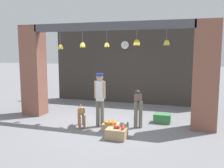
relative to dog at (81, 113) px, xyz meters
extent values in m
plane|color=slate|center=(0.61, 0.60, -0.44)|extent=(60.00, 60.00, 0.00)
cube|color=#38332D|center=(0.61, 3.83, 1.12)|extent=(6.97, 0.12, 3.12)
cube|color=brown|center=(-2.22, 0.90, 1.12)|extent=(0.70, 0.60, 3.12)
cube|color=brown|center=(3.45, 0.90, 1.12)|extent=(0.70, 0.60, 3.12)
cube|color=#4C4C51|center=(0.61, 0.72, 2.56)|extent=(5.07, 0.24, 0.24)
cylinder|color=#B2AD99|center=(-1.06, 0.75, 2.23)|extent=(0.01, 0.01, 0.42)
ellipsoid|color=yellow|center=(-1.02, 0.75, 1.94)|extent=(0.12, 0.06, 0.18)
ellipsoid|color=yellow|center=(-1.06, 0.79, 1.94)|extent=(0.06, 0.12, 0.18)
ellipsoid|color=yellow|center=(-1.11, 0.75, 1.94)|extent=(0.12, 0.06, 0.18)
ellipsoid|color=yellow|center=(-1.06, 0.71, 1.94)|extent=(0.06, 0.12, 0.18)
cylinder|color=#B2AD99|center=(-0.26, 0.73, 2.26)|extent=(0.01, 0.01, 0.35)
ellipsoid|color=yellow|center=(-0.21, 0.73, 2.00)|extent=(0.12, 0.07, 0.19)
ellipsoid|color=yellow|center=(-0.23, 0.77, 2.00)|extent=(0.10, 0.12, 0.20)
ellipsoid|color=yellow|center=(-0.28, 0.77, 2.00)|extent=(0.10, 0.12, 0.20)
ellipsoid|color=yellow|center=(-0.30, 0.73, 2.00)|extent=(0.12, 0.07, 0.19)
ellipsoid|color=yellow|center=(-0.28, 0.69, 2.00)|extent=(0.10, 0.12, 0.20)
ellipsoid|color=yellow|center=(-0.23, 0.69, 2.00)|extent=(0.10, 0.12, 0.20)
cylinder|color=#B2AD99|center=(0.58, 0.67, 2.26)|extent=(0.01, 0.01, 0.37)
ellipsoid|color=yellow|center=(0.62, 0.67, 2.00)|extent=(0.11, 0.06, 0.16)
ellipsoid|color=yellow|center=(0.58, 0.71, 2.00)|extent=(0.06, 0.11, 0.16)
ellipsoid|color=yellow|center=(0.54, 0.67, 2.00)|extent=(0.11, 0.06, 0.16)
ellipsoid|color=yellow|center=(0.58, 0.63, 2.00)|extent=(0.06, 0.11, 0.16)
cylinder|color=#B2AD99|center=(1.49, 0.72, 2.30)|extent=(0.01, 0.01, 0.29)
ellipsoid|color=yellow|center=(1.54, 0.72, 2.06)|extent=(0.13, 0.07, 0.20)
ellipsoid|color=yellow|center=(1.52, 0.76, 2.06)|extent=(0.11, 0.12, 0.21)
ellipsoid|color=yellow|center=(1.47, 0.76, 2.06)|extent=(0.11, 0.12, 0.21)
ellipsoid|color=yellow|center=(1.44, 0.72, 2.06)|extent=(0.13, 0.07, 0.20)
ellipsoid|color=yellow|center=(1.47, 0.68, 2.06)|extent=(0.11, 0.12, 0.21)
ellipsoid|color=yellow|center=(1.52, 0.68, 2.06)|extent=(0.11, 0.12, 0.21)
cylinder|color=#B2AD99|center=(2.36, 0.71, 2.28)|extent=(0.01, 0.01, 0.31)
ellipsoid|color=yellow|center=(2.40, 0.71, 2.05)|extent=(0.11, 0.06, 0.17)
ellipsoid|color=yellow|center=(2.36, 0.75, 2.05)|extent=(0.06, 0.11, 0.17)
ellipsoid|color=yellow|center=(2.32, 0.71, 2.05)|extent=(0.11, 0.06, 0.17)
ellipsoid|color=yellow|center=(2.36, 0.67, 2.05)|extent=(0.06, 0.11, 0.17)
ellipsoid|color=#9E7042|center=(-0.02, 0.03, 0.05)|extent=(0.47, 0.60, 0.22)
cylinder|color=#9E7042|center=(0.15, -0.13, -0.25)|extent=(0.07, 0.07, 0.39)
cylinder|color=#9E7042|center=(0.03, -0.19, -0.25)|extent=(0.07, 0.07, 0.39)
cylinder|color=#9E7042|center=(-0.06, 0.25, -0.25)|extent=(0.07, 0.07, 0.39)
cylinder|color=#9E7042|center=(-0.18, 0.18, -0.25)|extent=(0.07, 0.07, 0.39)
ellipsoid|color=#9E7042|center=(0.13, -0.24, 0.10)|extent=(0.23, 0.25, 0.15)
cone|color=brown|center=(0.17, -0.22, 0.18)|extent=(0.05, 0.05, 0.06)
cone|color=brown|center=(0.09, -0.26, 0.18)|extent=(0.05, 0.05, 0.06)
cylinder|color=#9E7042|center=(-0.16, 0.30, 0.07)|extent=(0.12, 0.18, 0.23)
cylinder|color=#6B665B|center=(0.58, 0.22, -0.05)|extent=(0.11, 0.11, 0.79)
cylinder|color=#6B665B|center=(0.44, 0.22, -0.05)|extent=(0.11, 0.11, 0.79)
cube|color=white|center=(0.51, 0.22, 0.65)|extent=(0.20, 0.18, 0.59)
cylinder|color=tan|center=(0.65, 0.23, 0.68)|extent=(0.06, 0.06, 0.52)
cylinder|color=tan|center=(0.37, 0.22, 0.68)|extent=(0.06, 0.06, 0.52)
sphere|color=tan|center=(0.51, 0.22, 1.04)|extent=(0.20, 0.20, 0.20)
cylinder|color=#234299|center=(0.51, 0.22, 1.13)|extent=(0.21, 0.21, 0.07)
cube|color=#234299|center=(0.51, 0.12, 1.10)|extent=(0.18, 0.12, 0.01)
cylinder|color=#6B665B|center=(1.56, 0.42, -0.04)|extent=(0.11, 0.11, 0.79)
cylinder|color=#6B665B|center=(1.69, 0.45, -0.04)|extent=(0.11, 0.11, 0.79)
cube|color=brown|center=(1.56, 0.70, 0.43)|extent=(0.36, 0.62, 0.31)
sphere|color=black|center=(1.47, 1.06, 0.50)|extent=(0.19, 0.19, 0.19)
cube|color=tan|center=(0.94, -0.04, -0.34)|extent=(0.45, 0.36, 0.20)
sphere|color=orange|center=(0.97, -0.17, -0.20)|extent=(0.09, 0.09, 0.09)
sphere|color=orange|center=(0.88, -0.17, -0.20)|extent=(0.09, 0.09, 0.09)
sphere|color=orange|center=(0.81, -0.12, -0.20)|extent=(0.09, 0.09, 0.09)
sphere|color=orange|center=(0.98, 0.06, -0.20)|extent=(0.09, 0.09, 0.09)
sphere|color=orange|center=(1.08, -0.10, -0.20)|extent=(0.09, 0.09, 0.09)
sphere|color=orange|center=(1.00, -0.03, -0.20)|extent=(0.09, 0.09, 0.09)
sphere|color=orange|center=(0.91, -0.06, -0.20)|extent=(0.09, 0.09, 0.09)
sphere|color=orange|center=(0.88, 0.02, -0.20)|extent=(0.09, 0.09, 0.09)
sphere|color=orange|center=(1.01, -0.15, -0.20)|extent=(0.09, 0.09, 0.09)
cube|color=tan|center=(1.28, -0.63, -0.30)|extent=(0.52, 0.42, 0.27)
sphere|color=red|center=(1.24, -0.61, -0.13)|extent=(0.09, 0.09, 0.09)
sphere|color=#99B238|center=(1.27, -0.58, -0.13)|extent=(0.09, 0.09, 0.09)
sphere|color=red|center=(1.26, -0.65, -0.13)|extent=(0.09, 0.09, 0.09)
sphere|color=red|center=(1.33, -0.63, -0.13)|extent=(0.09, 0.09, 0.09)
sphere|color=red|center=(1.41, -0.50, -0.13)|extent=(0.09, 0.09, 0.09)
sphere|color=red|center=(1.46, -0.59, -0.13)|extent=(0.09, 0.09, 0.09)
sphere|color=red|center=(1.46, -0.70, -0.13)|extent=(0.09, 0.09, 0.09)
cube|color=#387A42|center=(2.25, 1.18, -0.30)|extent=(0.52, 0.36, 0.28)
cylinder|color=#38934C|center=(1.39, 0.14, -0.34)|extent=(0.07, 0.07, 0.21)
cylinder|color=black|center=(1.39, 0.14, -0.22)|extent=(0.04, 0.04, 0.02)
cylinder|color=black|center=(0.34, 3.76, 2.05)|extent=(0.35, 0.01, 0.35)
cylinder|color=white|center=(0.34, 3.75, 2.05)|extent=(0.33, 0.02, 0.33)
cube|color=black|center=(0.34, 3.74, 2.09)|extent=(0.01, 0.01, 0.09)
cube|color=black|center=(0.39, 3.74, 2.05)|extent=(0.13, 0.01, 0.01)
camera|label=1|loc=(3.05, -6.60, 1.85)|focal=40.00mm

